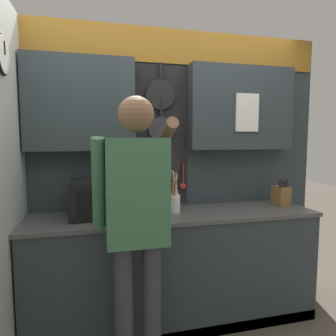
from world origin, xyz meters
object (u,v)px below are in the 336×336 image
Objects in this scene: person at (137,212)px; utensil_crock at (174,201)px; knife_block at (281,195)px; microwave at (104,198)px.

utensil_crock is at bearing 54.13° from person.
person is at bearing -125.87° from utensil_crock.
utensil_crock is (-1.01, 0.00, 0.00)m from knife_block.
knife_block is 0.71× the size of utensil_crock.
microwave is 2.03× the size of knife_block.
microwave is at bearing -179.92° from utensil_crock.
microwave is 0.28× the size of person.
utensil_crock is 0.66m from person.
person reaches higher than utensil_crock.
microwave is at bearing -179.99° from knife_block.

